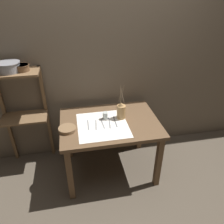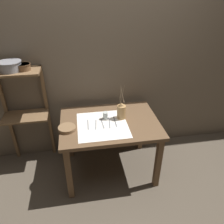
% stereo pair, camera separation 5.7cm
% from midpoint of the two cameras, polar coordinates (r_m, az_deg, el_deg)
% --- Properties ---
extents(ground_plane, '(12.00, 12.00, 0.00)m').
position_cam_midpoint_polar(ground_plane, '(2.86, -1.13, -14.52)').
color(ground_plane, brown).
extents(stone_wall_back, '(7.00, 0.06, 2.40)m').
position_cam_midpoint_polar(stone_wall_back, '(2.65, -3.37, 12.39)').
color(stone_wall_back, brown).
rests_on(stone_wall_back, ground_plane).
extents(wooden_table, '(1.08, 0.79, 0.71)m').
position_cam_midpoint_polar(wooden_table, '(2.46, -1.27, -4.43)').
color(wooden_table, brown).
rests_on(wooden_table, ground_plane).
extents(wooden_shelf_unit, '(0.51, 0.29, 1.25)m').
position_cam_midpoint_polar(wooden_shelf_unit, '(2.69, -23.06, 2.14)').
color(wooden_shelf_unit, brown).
rests_on(wooden_shelf_unit, ground_plane).
extents(linen_cloth, '(0.54, 0.56, 0.00)m').
position_cam_midpoint_polar(linen_cloth, '(2.35, -3.16, -3.42)').
color(linen_cloth, white).
rests_on(linen_cloth, wooden_table).
extents(pitcher_with_flowers, '(0.10, 0.10, 0.40)m').
position_cam_midpoint_polar(pitcher_with_flowers, '(2.42, 1.74, 0.28)').
color(pitcher_with_flowers, '#A87F4C').
rests_on(pitcher_with_flowers, wooden_table).
extents(wooden_bowl, '(0.18, 0.18, 0.04)m').
position_cam_midpoint_polar(wooden_bowl, '(2.31, -12.33, -4.38)').
color(wooden_bowl, brown).
rests_on(wooden_bowl, wooden_table).
extents(glass_tumbler_near, '(0.06, 0.06, 0.08)m').
position_cam_midpoint_polar(glass_tumbler_near, '(2.43, -2.48, -0.94)').
color(glass_tumbler_near, '#B7C1BC').
rests_on(glass_tumbler_near, wooden_table).
extents(knife_center, '(0.02, 0.19, 0.00)m').
position_cam_midpoint_polar(knife_center, '(2.36, -6.92, -3.36)').
color(knife_center, gray).
rests_on(knife_center, wooden_table).
extents(fork_inner, '(0.03, 0.19, 0.00)m').
position_cam_midpoint_polar(fork_inner, '(2.36, -4.88, -3.35)').
color(fork_inner, gray).
rests_on(fork_inner, wooden_table).
extents(fork_outer, '(0.02, 0.19, 0.00)m').
position_cam_midpoint_polar(fork_outer, '(2.37, -3.16, -3.07)').
color(fork_outer, gray).
rests_on(fork_outer, wooden_table).
extents(spoon_inner, '(0.04, 0.20, 0.02)m').
position_cam_midpoint_polar(spoon_inner, '(2.42, -1.39, -2.19)').
color(spoon_inner, gray).
rests_on(spoon_inner, wooden_table).
extents(spoon_outer, '(0.02, 0.20, 0.02)m').
position_cam_midpoint_polar(spoon_outer, '(2.44, -0.03, -1.89)').
color(spoon_outer, gray).
rests_on(spoon_outer, wooden_table).
extents(metal_pot_large, '(0.23, 0.23, 0.10)m').
position_cam_midpoint_polar(metal_pot_large, '(2.50, -26.00, 10.59)').
color(metal_pot_large, gray).
rests_on(metal_pot_large, wooden_shelf_unit).
extents(metal_pot_small, '(0.15, 0.15, 0.07)m').
position_cam_midpoint_polar(metal_pot_small, '(2.47, -23.03, 10.66)').
color(metal_pot_small, brown).
rests_on(metal_pot_small, wooden_shelf_unit).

